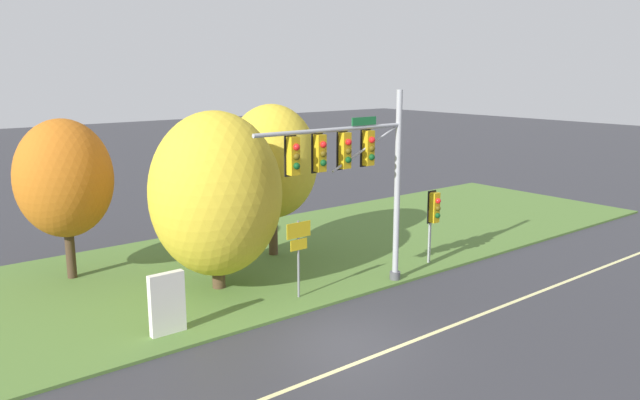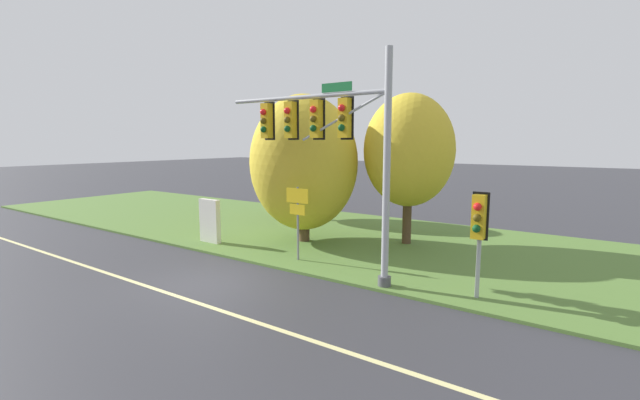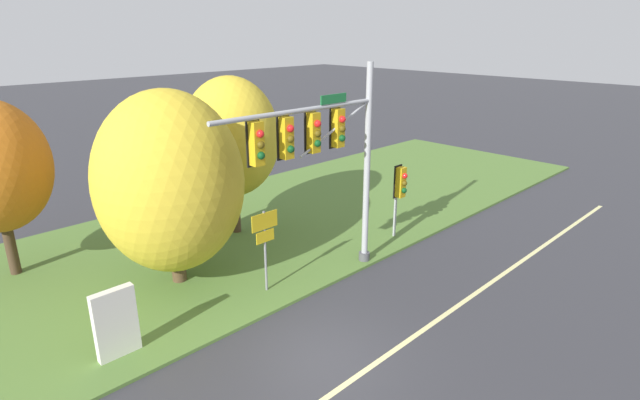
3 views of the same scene
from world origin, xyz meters
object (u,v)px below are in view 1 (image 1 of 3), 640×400
at_px(traffic_signal_mast, 356,165).
at_px(tree_behind_signpost, 272,162).
at_px(route_sign_post, 299,245).
at_px(tree_left_of_mast, 216,194).
at_px(pedestrian_signal_near_kerb, 434,212).
at_px(tree_nearest_road, 64,179).
at_px(info_kiosk, 167,304).

height_order(traffic_signal_mast, tree_behind_signpost, traffic_signal_mast).
bearing_deg(tree_behind_signpost, traffic_signal_mast, -93.52).
bearing_deg(route_sign_post, tree_behind_signpost, 65.11).
bearing_deg(tree_left_of_mast, route_sign_post, -57.22).
distance_m(pedestrian_signal_near_kerb, tree_behind_signpost, 6.98).
xyz_separation_m(tree_nearest_road, info_kiosk, (0.61, -7.09, -2.89)).
relative_size(traffic_signal_mast, pedestrian_signal_near_kerb, 2.35).
relative_size(tree_nearest_road, tree_left_of_mast, 0.94).
distance_m(traffic_signal_mast, pedestrian_signal_near_kerb, 5.28).
height_order(traffic_signal_mast, pedestrian_signal_near_kerb, traffic_signal_mast).
xyz_separation_m(pedestrian_signal_near_kerb, tree_left_of_mast, (-8.27, 2.95, 1.29)).
xyz_separation_m(tree_left_of_mast, info_kiosk, (-3.22, -2.60, -2.53)).
height_order(pedestrian_signal_near_kerb, tree_left_of_mast, tree_left_of_mast).
bearing_deg(route_sign_post, tree_nearest_road, 127.79).
relative_size(route_sign_post, tree_nearest_road, 0.45).
bearing_deg(info_kiosk, tree_behind_signpost, 33.88).
bearing_deg(pedestrian_signal_near_kerb, route_sign_post, 177.19).
relative_size(pedestrian_signal_near_kerb, tree_left_of_mast, 0.47).
relative_size(tree_nearest_road, tree_behind_signpost, 0.94).
bearing_deg(tree_left_of_mast, pedestrian_signal_near_kerb, -19.61).
distance_m(traffic_signal_mast, info_kiosk, 7.75).
bearing_deg(traffic_signal_mast, tree_behind_signpost, 86.48).
relative_size(pedestrian_signal_near_kerb, info_kiosk, 1.59).
height_order(route_sign_post, tree_nearest_road, tree_nearest_road).
distance_m(route_sign_post, tree_behind_signpost, 5.73).
bearing_deg(info_kiosk, pedestrian_signal_near_kerb, -1.72).
relative_size(tree_nearest_road, info_kiosk, 3.19).
bearing_deg(pedestrian_signal_near_kerb, tree_behind_signpost, 130.16).
bearing_deg(info_kiosk, tree_left_of_mast, 38.91).
height_order(pedestrian_signal_near_kerb, route_sign_post, pedestrian_signal_near_kerb).
distance_m(route_sign_post, info_kiosk, 5.00).
relative_size(traffic_signal_mast, route_sign_post, 2.59).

